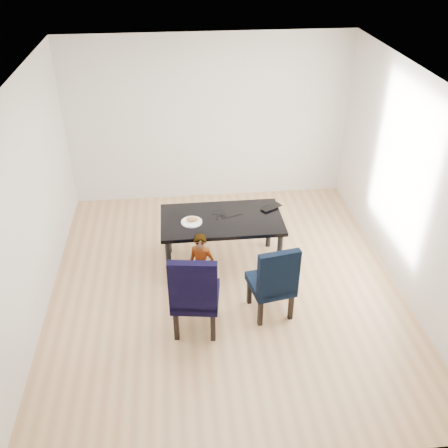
{
  "coord_description": "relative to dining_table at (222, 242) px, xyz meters",
  "views": [
    {
      "loc": [
        -0.55,
        -5.05,
        4.21
      ],
      "look_at": [
        0.0,
        0.2,
        0.85
      ],
      "focal_mm": 40.0,
      "sensor_mm": 36.0,
      "label": 1
    }
  ],
  "objects": [
    {
      "name": "wall_right",
      "position": [
        2.25,
        -0.5,
        0.98
      ],
      "size": [
        0.01,
        5.0,
        2.7
      ],
      "primitive_type": "cube",
      "color": "white",
      "rests_on": "ground"
    },
    {
      "name": "child",
      "position": [
        -0.32,
        -0.65,
        0.09
      ],
      "size": [
        0.4,
        0.33,
        0.92
      ],
      "primitive_type": "imported",
      "rotation": [
        0.0,
        0.0,
        -0.39
      ],
      "color": "#E05112",
      "rests_on": "floor"
    },
    {
      "name": "chair_right",
      "position": [
        0.48,
        -1.01,
        0.13
      ],
      "size": [
        0.57,
        0.58,
        1.01
      ],
      "primitive_type": "cube",
      "rotation": [
        0.0,
        0.0,
        0.18
      ],
      "color": "black",
      "rests_on": "floor"
    },
    {
      "name": "chair_left",
      "position": [
        -0.42,
        -1.18,
        0.17
      ],
      "size": [
        0.6,
        0.62,
        1.1
      ],
      "primitive_type": "cube",
      "rotation": [
        0.0,
        0.0,
        -0.15
      ],
      "color": "black",
      "rests_on": "floor"
    },
    {
      "name": "cable_tangle",
      "position": [
        -0.01,
        0.02,
        0.38
      ],
      "size": [
        0.16,
        0.16,
        0.01
      ],
      "primitive_type": "torus",
      "rotation": [
        0.0,
        0.0,
        -0.2
      ],
      "color": "black",
      "rests_on": "dining_table"
    },
    {
      "name": "floor",
      "position": [
        0.0,
        -0.5,
        -0.38
      ],
      "size": [
        4.5,
        5.0,
        0.01
      ],
      "primitive_type": "cube",
      "color": "tan",
      "rests_on": "ground"
    },
    {
      "name": "plate",
      "position": [
        -0.4,
        -0.06,
        0.38
      ],
      "size": [
        0.31,
        0.31,
        0.02
      ],
      "primitive_type": "cylinder",
      "rotation": [
        0.0,
        0.0,
        0.16
      ],
      "color": "white",
      "rests_on": "dining_table"
    },
    {
      "name": "wall_back",
      "position": [
        0.0,
        2.0,
        0.98
      ],
      "size": [
        4.5,
        0.01,
        2.7
      ],
      "primitive_type": "cube",
      "color": "silver",
      "rests_on": "ground"
    },
    {
      "name": "sandwich",
      "position": [
        -0.39,
        -0.05,
        0.42
      ],
      "size": [
        0.17,
        0.09,
        0.06
      ],
      "primitive_type": "ellipsoid",
      "rotation": [
        0.0,
        0.0,
        0.12
      ],
      "color": "#AB7C3D",
      "rests_on": "plate"
    },
    {
      "name": "laptop",
      "position": [
        0.68,
        0.23,
        0.39
      ],
      "size": [
        0.36,
        0.32,
        0.02
      ],
      "primitive_type": "imported",
      "rotation": [
        0.0,
        0.0,
        3.64
      ],
      "color": "black",
      "rests_on": "dining_table"
    },
    {
      "name": "dining_table",
      "position": [
        0.0,
        0.0,
        0.0
      ],
      "size": [
        1.6,
        0.9,
        0.75
      ],
      "primitive_type": "cube",
      "color": "black",
      "rests_on": "floor"
    },
    {
      "name": "wall_front",
      "position": [
        0.0,
        -3.0,
        0.98
      ],
      "size": [
        4.5,
        0.01,
        2.7
      ],
      "primitive_type": "cube",
      "color": "silver",
      "rests_on": "ground"
    },
    {
      "name": "wall_left",
      "position": [
        -2.25,
        -0.5,
        0.98
      ],
      "size": [
        0.01,
        5.0,
        2.7
      ],
      "primitive_type": "cube",
      "color": "silver",
      "rests_on": "ground"
    },
    {
      "name": "ceiling",
      "position": [
        0.0,
        -0.5,
        2.33
      ],
      "size": [
        4.5,
        5.0,
        0.01
      ],
      "primitive_type": "cube",
      "color": "white",
      "rests_on": "wall_back"
    }
  ]
}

